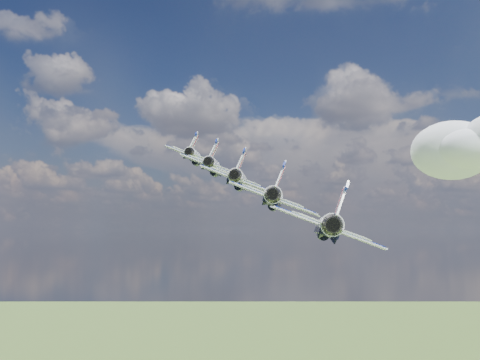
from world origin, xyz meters
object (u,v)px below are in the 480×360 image
at_px(jet_3, 275,198).
at_px(jet_4, 327,226).
at_px(jet_2, 240,180).
at_px(jet_1, 215,167).
at_px(jet_0, 196,157).

bearing_deg(jet_3, jet_4, -65.65).
height_order(jet_2, jet_3, jet_2).
bearing_deg(jet_3, jet_1, 114.35).
relative_size(jet_1, jet_3, 1.00).
distance_m(jet_1, jet_3, 27.40).
xyz_separation_m(jet_3, jet_4, (9.17, -9.59, -3.41)).
height_order(jet_0, jet_1, jet_0).
relative_size(jet_2, jet_4, 1.00).
xyz_separation_m(jet_0, jet_2, (18.34, -19.18, -6.82)).
xyz_separation_m(jet_2, jet_4, (18.34, -19.18, -6.82)).
bearing_deg(jet_0, jet_3, -65.65).
bearing_deg(jet_1, jet_4, -65.65).
bearing_deg(jet_4, jet_3, 114.35).
distance_m(jet_2, jet_3, 13.70).
bearing_deg(jet_1, jet_3, -65.65).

